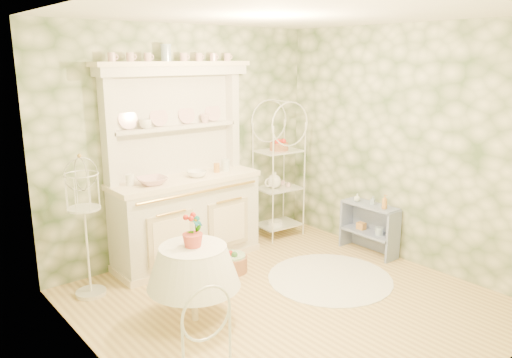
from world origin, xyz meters
TOP-DOWN VIEW (x-y plane):
  - floor at (0.00, 0.00)m, footprint 3.60×3.60m
  - ceiling at (0.00, 0.00)m, footprint 3.60×3.60m
  - wall_left at (-1.80, 0.00)m, footprint 3.60×3.60m
  - wall_right at (1.80, 0.00)m, footprint 3.60×3.60m
  - wall_back at (0.00, 1.80)m, footprint 3.60×3.60m
  - wall_front at (0.00, -1.80)m, footprint 3.60×3.60m
  - kitchen_dresser at (-0.20, 1.52)m, footprint 1.87×0.61m
  - bakers_rack at (1.20, 1.49)m, footprint 0.56×0.42m
  - side_shelf at (1.64, 0.33)m, footprint 0.27×0.72m
  - round_table at (-0.88, 0.30)m, footprint 0.91×0.91m
  - birdcage_stand at (-1.43, 1.39)m, footprint 0.39×0.39m
  - floor_basket at (0.01, 0.93)m, footprint 0.40×0.40m
  - lace_rug at (0.72, 0.11)m, footprint 1.55×1.55m
  - bowl_floral at (-0.65, 1.46)m, footprint 0.35×0.35m
  - bowl_white at (-0.09, 1.45)m, footprint 0.28×0.28m
  - cup_left at (-0.58, 1.68)m, footprint 0.14×0.14m
  - cup_right at (0.19, 1.68)m, footprint 0.12×0.12m
  - potted_geranium at (-0.84, 0.32)m, footprint 0.18×0.15m
  - bottle_amber at (1.61, 0.11)m, footprint 0.08×0.08m
  - bottle_blue at (1.65, 0.30)m, footprint 0.06×0.06m
  - bottle_glass at (1.61, 0.51)m, footprint 0.09×0.09m

SIDE VIEW (x-z plane):
  - floor at x=0.00m, z-range 0.00..0.00m
  - lace_rug at x=0.72m, z-range 0.00..0.01m
  - floor_basket at x=0.01m, z-range 0.00..0.23m
  - side_shelf at x=1.64m, z-range 0.00..0.62m
  - round_table at x=-0.88m, z-range 0.00..0.80m
  - bottle_glass at x=1.61m, z-range 0.60..0.70m
  - bottle_blue at x=1.65m, z-range 0.60..0.71m
  - bottle_amber at x=1.61m, z-range 0.60..0.77m
  - birdcage_stand at x=-1.43m, z-range 0.00..1.46m
  - bakers_rack at x=1.20m, z-range 0.00..1.69m
  - potted_geranium at x=-0.84m, z-range 0.71..0.99m
  - bowl_floral at x=-0.65m, z-range 0.98..1.06m
  - bowl_white at x=-0.09m, z-range 0.98..1.05m
  - kitchen_dresser at x=-0.20m, z-range 0.00..2.29m
  - wall_left at x=-1.80m, z-range 1.35..1.35m
  - wall_right at x=1.80m, z-range 1.35..1.35m
  - wall_back at x=0.00m, z-range 1.35..1.35m
  - wall_front at x=0.00m, z-range 1.35..1.35m
  - cup_left at x=-0.58m, z-range 1.56..1.66m
  - cup_right at x=0.19m, z-range 1.56..1.66m
  - ceiling at x=0.00m, z-range 2.70..2.70m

